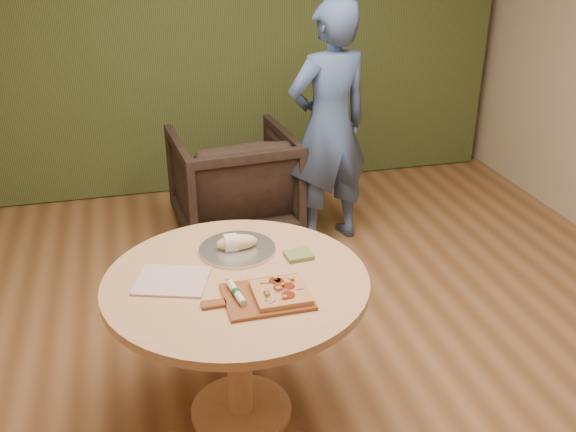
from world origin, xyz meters
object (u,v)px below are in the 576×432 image
at_px(flatbread_pizza, 281,292).
at_px(armchair, 233,177).
at_px(bread_roll, 235,243).
at_px(pedestal_table, 237,305).
at_px(pizza_paddle, 265,297).
at_px(cutlery_roll, 236,293).
at_px(serving_tray, 237,249).
at_px(person_standing, 329,126).

height_order(flatbread_pizza, armchair, armchair).
relative_size(flatbread_pizza, bread_roll, 1.15).
bearing_deg(pedestal_table, armchair, 80.60).
distance_m(pizza_paddle, cutlery_roll, 0.12).
bearing_deg(pizza_paddle, serving_tray, 94.01).
bearing_deg(bread_roll, pizza_paddle, -84.27).
bearing_deg(flatbread_pizza, cutlery_roll, 168.36).
bearing_deg(person_standing, serving_tray, 43.59).
xyz_separation_m(cutlery_roll, serving_tray, (0.08, 0.40, -0.02)).
height_order(pedestal_table, bread_roll, bread_roll).
bearing_deg(pedestal_table, cutlery_roll, -99.60).
relative_size(bread_roll, armchair, 0.23).
distance_m(serving_tray, armchair, 1.75).
distance_m(bread_roll, armchair, 1.75).
bearing_deg(flatbread_pizza, pizza_paddle, 171.27).
distance_m(pedestal_table, bread_roll, 0.31).
relative_size(pizza_paddle, flatbread_pizza, 2.01).
xyz_separation_m(serving_tray, person_standing, (0.89, 1.40, 0.09)).
distance_m(armchair, person_standing, 0.81).
bearing_deg(armchair, serving_tray, 75.98).
distance_m(pedestal_table, person_standing, 1.91).
height_order(pedestal_table, cutlery_roll, cutlery_roll).
bearing_deg(person_standing, pizza_paddle, 50.98).
distance_m(pizza_paddle, serving_tray, 0.43).
bearing_deg(serving_tray, flatbread_pizza, -77.31).
bearing_deg(serving_tray, pizza_paddle, -85.44).
height_order(pizza_paddle, flatbread_pizza, flatbread_pizza).
bearing_deg(flatbread_pizza, bread_roll, 103.78).
xyz_separation_m(pedestal_table, serving_tray, (0.05, 0.24, 0.15)).
bearing_deg(person_standing, flatbread_pizza, 52.78).
height_order(bread_roll, armchair, armchair).
bearing_deg(pedestal_table, flatbread_pizza, -53.13).
distance_m(pedestal_table, serving_tray, 0.29).
relative_size(flatbread_pizza, cutlery_roll, 1.12).
xyz_separation_m(flatbread_pizza, person_standing, (0.79, 1.84, 0.07)).
xyz_separation_m(pizza_paddle, person_standing, (0.86, 1.83, 0.09)).
bearing_deg(pizza_paddle, person_standing, 64.31).
bearing_deg(bread_roll, pedestal_table, -99.71).
bearing_deg(cutlery_roll, pizza_paddle, -22.45).
xyz_separation_m(serving_tray, bread_roll, (-0.01, 0.00, 0.04)).
relative_size(pizza_paddle, bread_roll, 2.31).
height_order(cutlery_roll, armchair, armchair).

